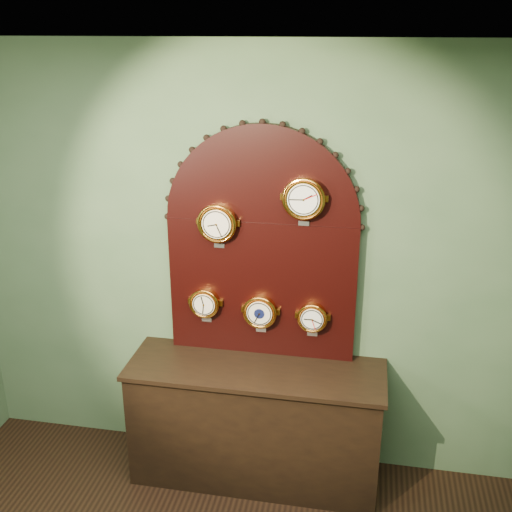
% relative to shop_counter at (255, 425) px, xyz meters
% --- Properties ---
extents(wall_back, '(4.00, 0.00, 4.00)m').
position_rel_shop_counter_xyz_m(wall_back, '(0.00, 0.27, 1.00)').
color(wall_back, '#476444').
rests_on(wall_back, ground).
extents(ceiling, '(5.00, 5.00, 0.00)m').
position_rel_shop_counter_xyz_m(ceiling, '(0.00, -2.23, 2.40)').
color(ceiling, white).
rests_on(ceiling, wall_back).
extents(shop_counter, '(1.60, 0.50, 0.80)m').
position_rel_shop_counter_xyz_m(shop_counter, '(0.00, 0.00, 0.00)').
color(shop_counter, black).
rests_on(shop_counter, ground_plane).
extents(display_board, '(1.26, 0.06, 1.53)m').
position_rel_shop_counter_xyz_m(display_board, '(0.00, 0.22, 1.23)').
color(display_board, black).
rests_on(display_board, shop_counter).
extents(roman_clock, '(0.25, 0.08, 0.30)m').
position_rel_shop_counter_xyz_m(roman_clock, '(-0.26, 0.15, 1.33)').
color(roman_clock, orange).
rests_on(roman_clock, display_board).
extents(arabic_clock, '(0.26, 0.08, 0.31)m').
position_rel_shop_counter_xyz_m(arabic_clock, '(0.26, 0.15, 1.51)').
color(arabic_clock, orange).
rests_on(arabic_clock, display_board).
extents(hygrometer, '(0.20, 0.08, 0.25)m').
position_rel_shop_counter_xyz_m(hygrometer, '(-0.36, 0.15, 0.78)').
color(hygrometer, orange).
rests_on(hygrometer, display_board).
extents(barometer, '(0.22, 0.08, 0.27)m').
position_rel_shop_counter_xyz_m(barometer, '(0.00, 0.15, 0.75)').
color(barometer, orange).
rests_on(barometer, display_board).
extents(tide_clock, '(0.19, 0.08, 0.24)m').
position_rel_shop_counter_xyz_m(tide_clock, '(0.34, 0.15, 0.74)').
color(tide_clock, orange).
rests_on(tide_clock, display_board).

